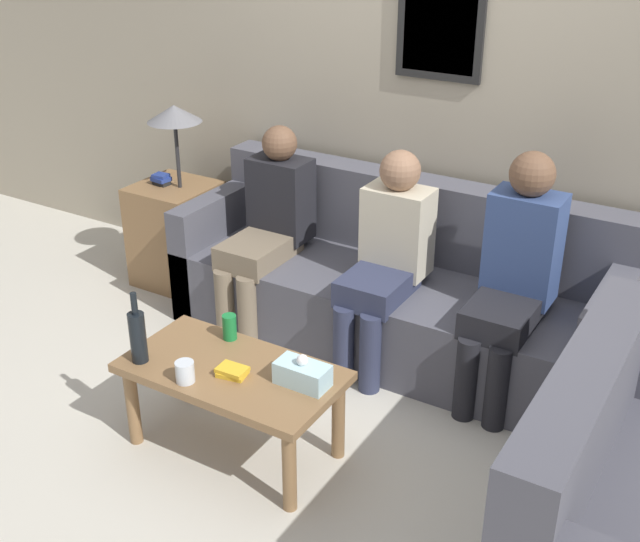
{
  "coord_description": "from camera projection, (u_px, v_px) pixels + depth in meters",
  "views": [
    {
      "loc": [
        1.67,
        -3.07,
        2.36
      ],
      "look_at": [
        -0.09,
        -0.15,
        0.68
      ],
      "focal_mm": 45.0,
      "sensor_mm": 36.0,
      "label": 1
    }
  ],
  "objects": [
    {
      "name": "coffee_table",
      "position": [
        232.0,
        381.0,
        3.53
      ],
      "size": [
        0.97,
        0.52,
        0.44
      ],
      "color": "olive",
      "rests_on": "ground_plane"
    },
    {
      "name": "couch_main",
      "position": [
        395.0,
        291.0,
        4.43
      ],
      "size": [
        2.44,
        0.83,
        0.89
      ],
      "color": "#4C4C56",
      "rests_on": "ground_plane"
    },
    {
      "name": "ground_plane",
      "position": [
        350.0,
        382.0,
        4.18
      ],
      "size": [
        16.0,
        16.0,
        0.0
      ],
      "primitive_type": "plane",
      "color": "beige"
    },
    {
      "name": "wall_back",
      "position": [
        439.0,
        96.0,
        4.33
      ],
      "size": [
        9.0,
        0.08,
        2.6
      ],
      "color": "#9E937F",
      "rests_on": "ground_plane"
    },
    {
      "name": "tissue_box",
      "position": [
        303.0,
        374.0,
        3.37
      ],
      "size": [
        0.23,
        0.12,
        0.15
      ],
      "color": "silver",
      "rests_on": "coffee_table"
    },
    {
      "name": "side_table_with_lamp",
      "position": [
        177.0,
        226.0,
        5.07
      ],
      "size": [
        0.47,
        0.47,
        1.16
      ],
      "color": "olive",
      "rests_on": "ground_plane"
    },
    {
      "name": "person_middle",
      "position": [
        387.0,
        254.0,
        4.11
      ],
      "size": [
        0.34,
        0.58,
        1.15
      ],
      "color": "#2D334C",
      "rests_on": "ground_plane"
    },
    {
      "name": "wine_bottle",
      "position": [
        138.0,
        336.0,
        3.5
      ],
      "size": [
        0.07,
        0.07,
        0.34
      ],
      "color": "black",
      "rests_on": "coffee_table"
    },
    {
      "name": "soda_can",
      "position": [
        230.0,
        327.0,
        3.7
      ],
      "size": [
        0.07,
        0.07,
        0.12
      ],
      "color": "#197A38",
      "rests_on": "coffee_table"
    },
    {
      "name": "person_left",
      "position": [
        268.0,
        222.0,
        4.51
      ],
      "size": [
        0.34,
        0.63,
        1.14
      ],
      "color": "#756651",
      "rests_on": "ground_plane"
    },
    {
      "name": "book_stack",
      "position": [
        232.0,
        371.0,
        3.44
      ],
      "size": [
        0.14,
        0.11,
        0.04
      ],
      "color": "gold",
      "rests_on": "coffee_table"
    },
    {
      "name": "person_right",
      "position": [
        514.0,
        271.0,
        3.83
      ],
      "size": [
        0.34,
        0.59,
        1.24
      ],
      "color": "black",
      "rests_on": "ground_plane"
    },
    {
      "name": "drinking_glass",
      "position": [
        185.0,
        372.0,
        3.39
      ],
      "size": [
        0.08,
        0.08,
        0.09
      ],
      "color": "silver",
      "rests_on": "coffee_table"
    }
  ]
}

